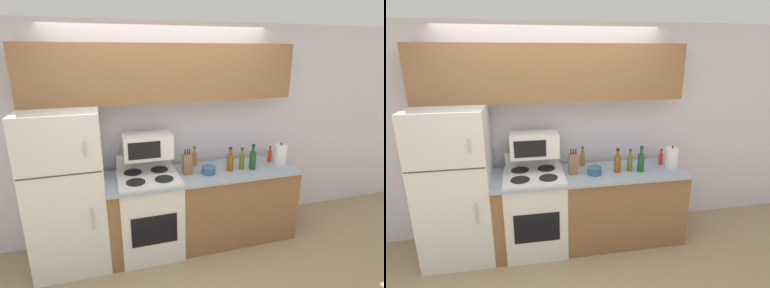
# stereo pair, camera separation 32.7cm
# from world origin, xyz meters

# --- Properties ---
(ground_plane) EXTENTS (12.00, 12.00, 0.00)m
(ground_plane) POSITION_xyz_m (0.00, 0.00, 0.00)
(ground_plane) COLOR tan
(wall_back) EXTENTS (8.00, 0.05, 2.55)m
(wall_back) POSITION_xyz_m (0.00, 0.73, 1.27)
(wall_back) COLOR silver
(wall_back) RESTS_ON ground_plane
(lower_cabinets) EXTENTS (2.20, 0.67, 0.90)m
(lower_cabinets) POSITION_xyz_m (0.37, 0.31, 0.45)
(lower_cabinets) COLOR brown
(lower_cabinets) RESTS_ON ground_plane
(refrigerator) EXTENTS (0.75, 0.72, 1.70)m
(refrigerator) POSITION_xyz_m (-1.10, 0.35, 0.85)
(refrigerator) COLOR silver
(refrigerator) RESTS_ON ground_plane
(upper_cabinets) EXTENTS (2.94, 0.30, 0.61)m
(upper_cabinets) POSITION_xyz_m (0.00, 0.56, 2.00)
(upper_cabinets) COLOR brown
(upper_cabinets) RESTS_ON refrigerator
(stove) EXTENTS (0.66, 0.65, 1.09)m
(stove) POSITION_xyz_m (-0.27, 0.30, 0.48)
(stove) COLOR silver
(stove) RESTS_ON ground_plane
(microwave) EXTENTS (0.53, 0.32, 0.26)m
(microwave) POSITION_xyz_m (-0.24, 0.45, 1.23)
(microwave) COLOR silver
(microwave) RESTS_ON stove
(knife_block) EXTENTS (0.10, 0.11, 0.29)m
(knife_block) POSITION_xyz_m (0.17, 0.30, 1.02)
(knife_block) COLOR brown
(knife_block) RESTS_ON lower_cabinets
(bowl) EXTENTS (0.17, 0.17, 0.09)m
(bowl) POSITION_xyz_m (0.40, 0.23, 0.95)
(bowl) COLOR #335B84
(bowl) RESTS_ON lower_cabinets
(bottle_hot_sauce) EXTENTS (0.05, 0.05, 0.20)m
(bottle_hot_sauce) POSITION_xyz_m (1.26, 0.38, 0.98)
(bottle_hot_sauce) COLOR red
(bottle_hot_sauce) RESTS_ON lower_cabinets
(bottle_whiskey) EXTENTS (0.08, 0.08, 0.28)m
(bottle_whiskey) POSITION_xyz_m (0.67, 0.25, 1.01)
(bottle_whiskey) COLOR brown
(bottle_whiskey) RESTS_ON lower_cabinets
(bottle_wine_green) EXTENTS (0.08, 0.08, 0.30)m
(bottle_wine_green) POSITION_xyz_m (0.94, 0.22, 1.02)
(bottle_wine_green) COLOR #194C23
(bottle_wine_green) RESTS_ON lower_cabinets
(bottle_vinegar) EXTENTS (0.06, 0.06, 0.24)m
(bottle_vinegar) POSITION_xyz_m (0.32, 0.51, 1.00)
(bottle_vinegar) COLOR olive
(bottle_vinegar) RESTS_ON lower_cabinets
(bottle_olive_oil) EXTENTS (0.06, 0.06, 0.26)m
(bottle_olive_oil) POSITION_xyz_m (0.82, 0.26, 1.01)
(bottle_olive_oil) COLOR #5B6619
(bottle_olive_oil) RESTS_ON lower_cabinets
(kettle) EXTENTS (0.15, 0.15, 0.26)m
(kettle) POSITION_xyz_m (1.36, 0.29, 1.02)
(kettle) COLOR white
(kettle) RESTS_ON lower_cabinets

